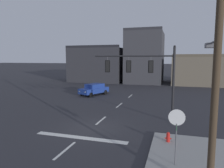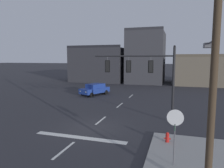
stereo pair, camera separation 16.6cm
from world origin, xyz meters
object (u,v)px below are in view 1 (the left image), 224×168
utility_pole (217,54)px  fire_hydrant (168,139)px  car_lot_nearside (94,89)px  stop_sign (177,124)px  signal_mast_near_side (146,72)px

utility_pole → fire_hydrant: utility_pole is taller
car_lot_nearside → stop_sign: bearing=-57.6°
fire_hydrant → stop_sign: bearing=-81.5°
signal_mast_near_side → utility_pole: (3.66, -9.01, 1.22)m
car_lot_nearside → fire_hydrant: size_ratio=6.34×
signal_mast_near_side → stop_sign: bearing=-71.7°
stop_sign → car_lot_nearside: stop_sign is taller
utility_pole → car_lot_nearside: bearing=122.7°
car_lot_nearside → utility_pole: size_ratio=0.48×
utility_pole → fire_hydrant: 6.87m
fire_hydrant → car_lot_nearside: bearing=125.9°
stop_sign → car_lot_nearside: bearing=122.4°
utility_pole → fire_hydrant: bearing=110.4°
signal_mast_near_side → utility_pole: 9.80m
signal_mast_near_side → fire_hydrant: signal_mast_near_side is taller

